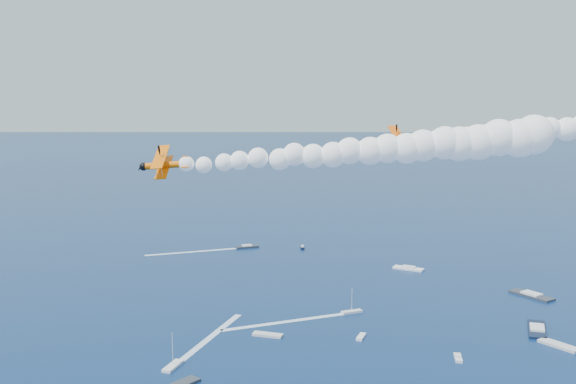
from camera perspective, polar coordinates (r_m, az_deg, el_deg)
The scene contains 6 objects.
biplane_lead at distance 111.70m, azimuth 9.02°, elevation 4.12°, with size 6.42×7.20×4.34m, color #F55905, non-canonical shape.
biplane_trail at distance 101.67m, azimuth -9.90°, elevation 2.16°, with size 7.20×8.07×4.86m, color #FC6C05, non-canonical shape.
smoke_trail_lead at distance 119.99m, azimuth 22.19°, elevation 4.90°, with size 45.90×34.26×9.82m, color white, non-canonical shape.
smoke_trail_trail at distance 100.23m, azimuth 5.87°, elevation 3.35°, with size 47.14×32.43×9.82m, color white, non-canonical shape.
spectator_boats at distance 202.36m, azimuth 17.88°, elevation -11.39°, with size 247.73×154.36×0.70m.
boat_wakes at distance 232.41m, azimuth -5.16°, elevation -8.43°, with size 103.45×105.19×0.04m.
Camera 1 is at (52.21, -60.97, 68.76)m, focal length 43.88 mm.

